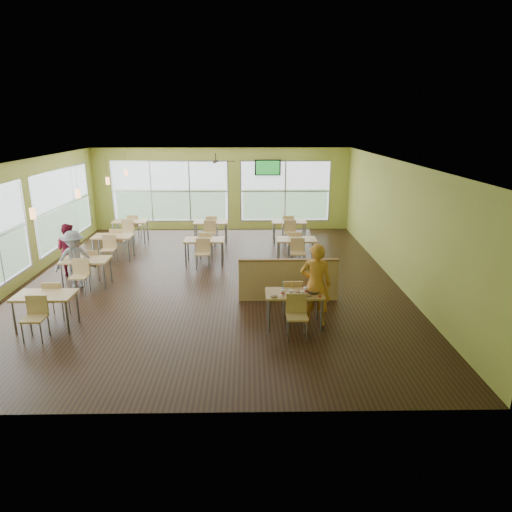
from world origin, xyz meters
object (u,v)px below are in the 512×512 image
(main_table, at_px, (294,298))
(half_wall_divider, at_px, (288,280))
(man_plaid, at_px, (316,285))
(food_basket, at_px, (314,291))

(main_table, xyz_separation_m, half_wall_divider, (0.00, 1.45, -0.11))
(half_wall_divider, relative_size, man_plaid, 1.33)
(half_wall_divider, xyz_separation_m, food_basket, (0.40, -1.48, 0.26))
(main_table, distance_m, half_wall_divider, 1.45)
(food_basket, bearing_deg, man_plaid, 66.14)
(half_wall_divider, distance_m, food_basket, 1.55)
(main_table, xyz_separation_m, food_basket, (0.40, -0.03, 0.15))
(main_table, relative_size, half_wall_divider, 0.63)
(man_plaid, xyz_separation_m, food_basket, (-0.04, -0.09, -0.12))
(half_wall_divider, xyz_separation_m, man_plaid, (0.44, -1.38, 0.38))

